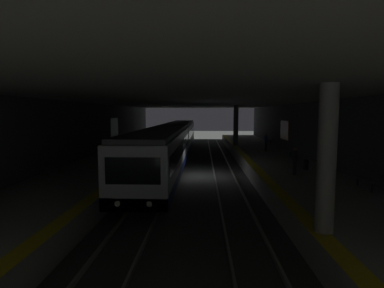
# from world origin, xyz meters

# --- Properties ---
(ground_plane) EXTENTS (120.00, 120.00, 0.00)m
(ground_plane) POSITION_xyz_m (0.00, 0.00, 0.00)
(ground_plane) COLOR #383A38
(track_left) EXTENTS (60.00, 1.53, 0.16)m
(track_left) POSITION_xyz_m (0.00, -2.20, 0.08)
(track_left) COLOR gray
(track_left) RESTS_ON ground
(track_right) EXTENTS (60.00, 1.53, 0.16)m
(track_right) POSITION_xyz_m (0.00, 2.20, 0.08)
(track_right) COLOR gray
(track_right) RESTS_ON ground
(platform_left) EXTENTS (60.00, 5.30, 1.06)m
(platform_left) POSITION_xyz_m (0.00, -6.55, 0.53)
(platform_left) COLOR #A8A59E
(platform_left) RESTS_ON ground
(platform_right) EXTENTS (60.00, 5.30, 1.06)m
(platform_right) POSITION_xyz_m (0.00, 6.55, 0.53)
(platform_right) COLOR #A8A59E
(platform_right) RESTS_ON ground
(wall_left) EXTENTS (60.00, 0.56, 5.60)m
(wall_left) POSITION_xyz_m (-0.00, -9.45, 2.80)
(wall_left) COLOR #56565B
(wall_left) RESTS_ON ground
(wall_right) EXTENTS (60.00, 0.56, 5.60)m
(wall_right) POSITION_xyz_m (-0.00, 9.45, 2.80)
(wall_right) COLOR #56565B
(wall_right) RESTS_ON ground
(ceiling_slab) EXTENTS (60.00, 19.40, 0.40)m
(ceiling_slab) POSITION_xyz_m (0.00, 0.00, 5.80)
(ceiling_slab) COLOR #ADAAA3
(ceiling_slab) RESTS_ON wall_left
(pillar_near) EXTENTS (0.56, 0.56, 4.55)m
(pillar_near) POSITION_xyz_m (-13.48, -4.35, 3.33)
(pillar_near) COLOR gray
(pillar_near) RESTS_ON platform_left
(pillar_far) EXTENTS (0.56, 0.56, 4.55)m
(pillar_far) POSITION_xyz_m (12.57, -4.35, 3.33)
(pillar_far) COLOR gray
(pillar_far) RESTS_ON platform_left
(metro_train) EXTENTS (35.66, 2.83, 3.49)m
(metro_train) POSITION_xyz_m (7.05, 2.20, 2.02)
(metro_train) COLOR #B7BCC6
(metro_train) RESTS_ON track_right
(bench_left_mid) EXTENTS (1.70, 0.47, 0.86)m
(bench_left_mid) POSITION_xyz_m (-7.86, -8.53, 1.57)
(bench_left_mid) COLOR #262628
(bench_left_mid) RESTS_ON platform_left
(bench_left_far) EXTENTS (1.70, 0.47, 0.86)m
(bench_left_far) POSITION_xyz_m (13.97, -8.53, 1.57)
(bench_left_far) COLOR #262628
(bench_left_far) RESTS_ON platform_left
(bench_right_near) EXTENTS (1.70, 0.47, 0.86)m
(bench_right_near) POSITION_xyz_m (-4.66, 8.53, 1.57)
(bench_right_near) COLOR #262628
(bench_right_near) RESTS_ON platform_right
(bench_right_mid) EXTENTS (1.70, 0.47, 0.86)m
(bench_right_mid) POSITION_xyz_m (15.10, 8.53, 1.57)
(bench_right_mid) COLOR #262628
(bench_right_mid) RESTS_ON platform_right
(person_waiting_near) EXTENTS (0.60, 0.23, 1.66)m
(person_waiting_near) POSITION_xyz_m (-4.40, -6.09, 1.95)
(person_waiting_near) COLOR #3B3B3B
(person_waiting_near) RESTS_ON platform_left
(person_walking_mid) EXTENTS (0.60, 0.24, 1.73)m
(person_walking_mid) POSITION_xyz_m (7.23, -6.71, 2.00)
(person_walking_mid) COLOR #262626
(person_walking_mid) RESTS_ON platform_left
(suitcase_rolling) EXTENTS (0.39, 0.21, 0.95)m
(suitcase_rolling) POSITION_xyz_m (-2.70, -7.33, 1.37)
(suitcase_rolling) COLOR black
(suitcase_rolling) RESTS_ON platform_left
(backpack_on_floor) EXTENTS (0.30, 0.20, 0.40)m
(backpack_on_floor) POSITION_xyz_m (3.40, -8.01, 1.25)
(backpack_on_floor) COLOR #1E512D
(backpack_on_floor) RESTS_ON platform_left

